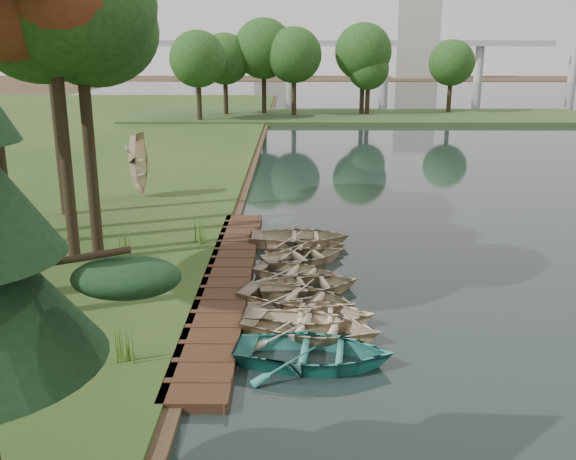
{
  "coord_description": "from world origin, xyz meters",
  "views": [
    {
      "loc": [
        0.61,
        -20.28,
        7.81
      ],
      "look_at": [
        0.45,
        1.06,
        1.61
      ],
      "focal_mm": 40.0,
      "sensor_mm": 36.0,
      "label": 1
    }
  ],
  "objects_px": {
    "rowboat_0": "(314,349)",
    "stored_rowboat": "(142,190)",
    "rowboat_1": "(311,324)",
    "boardwalk": "(227,280)",
    "rowboat_2": "(309,312)"
  },
  "relations": [
    {
      "from": "boardwalk",
      "to": "stored_rowboat",
      "type": "xyz_separation_m",
      "value": [
        -5.52,
        11.68,
        0.49
      ]
    },
    {
      "from": "rowboat_1",
      "to": "rowboat_2",
      "type": "relative_size",
      "value": 1.02
    },
    {
      "from": "rowboat_0",
      "to": "rowboat_1",
      "type": "height_order",
      "value": "rowboat_0"
    },
    {
      "from": "rowboat_2",
      "to": "rowboat_1",
      "type": "bearing_deg",
      "value": -173.96
    },
    {
      "from": "stored_rowboat",
      "to": "rowboat_2",
      "type": "bearing_deg",
      "value": -140.45
    },
    {
      "from": "rowboat_0",
      "to": "rowboat_2",
      "type": "height_order",
      "value": "rowboat_0"
    },
    {
      "from": "boardwalk",
      "to": "rowboat_2",
      "type": "height_order",
      "value": "rowboat_2"
    },
    {
      "from": "rowboat_0",
      "to": "stored_rowboat",
      "type": "bearing_deg",
      "value": 32.14
    },
    {
      "from": "rowboat_2",
      "to": "rowboat_0",
      "type": "bearing_deg",
      "value": -174.15
    },
    {
      "from": "boardwalk",
      "to": "rowboat_0",
      "type": "distance_m",
      "value": 6.34
    },
    {
      "from": "stored_rowboat",
      "to": "rowboat_1",
      "type": "bearing_deg",
      "value": -141.66
    },
    {
      "from": "boardwalk",
      "to": "rowboat_0",
      "type": "xyz_separation_m",
      "value": [
        2.75,
        -5.71,
        0.31
      ]
    },
    {
      "from": "boardwalk",
      "to": "rowboat_1",
      "type": "distance_m",
      "value": 4.98
    },
    {
      "from": "rowboat_1",
      "to": "boardwalk",
      "type": "bearing_deg",
      "value": 48.73
    },
    {
      "from": "boardwalk",
      "to": "stored_rowboat",
      "type": "distance_m",
      "value": 12.92
    }
  ]
}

